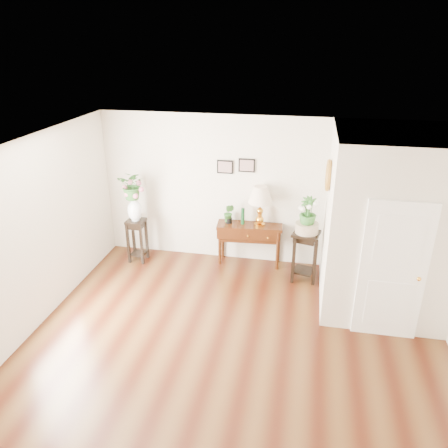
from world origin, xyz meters
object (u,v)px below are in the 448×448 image
(console_table, at_px, (249,244))
(plant_stand_b, at_px, (304,256))
(table_lamp, at_px, (260,208))
(plant_stand_a, at_px, (137,240))

(console_table, distance_m, plant_stand_b, 1.12)
(console_table, xyz_separation_m, plant_stand_b, (1.05, -0.39, 0.05))
(table_lamp, relative_size, plant_stand_a, 0.90)
(console_table, relative_size, plant_stand_a, 1.43)
(console_table, distance_m, plant_stand_a, 2.16)
(console_table, bearing_deg, plant_stand_a, -176.53)
(console_table, height_order, table_lamp, table_lamp)
(plant_stand_b, bearing_deg, table_lamp, 155.72)
(plant_stand_a, bearing_deg, table_lamp, 7.45)
(plant_stand_a, bearing_deg, console_table, 8.07)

